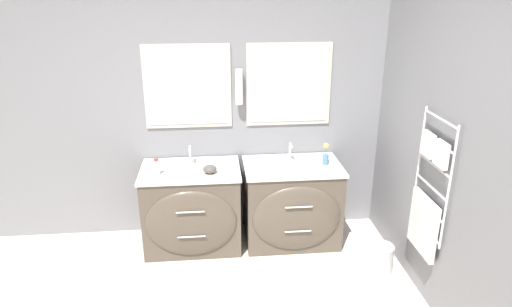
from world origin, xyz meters
TOP-DOWN VIEW (x-y plane):
  - wall_back at (0.01, 2.15)m, footprint 4.83×0.15m
  - wall_right at (1.64, 0.96)m, footprint 0.13×4.19m
  - vanity_left at (-0.22, 1.78)m, footprint 0.89×0.66m
  - vanity_right at (0.72, 1.78)m, footprint 0.89×0.66m
  - faucet_left at (-0.22, 1.96)m, footprint 0.17×0.11m
  - faucet_right at (0.72, 1.96)m, footprint 0.17×0.11m
  - toiletry_bottle at (-0.50, 1.72)m, footprint 0.05×0.05m
  - amenity_bowl at (-0.04, 1.70)m, footprint 0.12×0.12m
  - flower_vase at (1.02, 1.80)m, footprint 0.06×0.06m
  - soap_dish at (0.49, 1.67)m, footprint 0.11×0.07m
  - waste_bin at (1.39, 1.21)m, footprint 0.21×0.21m

SIDE VIEW (x-z plane):
  - waste_bin at x=1.39m, z-range 0.01..0.26m
  - vanity_left at x=-0.22m, z-range 0.01..0.78m
  - vanity_right at x=0.72m, z-range 0.01..0.78m
  - soap_dish at x=0.49m, z-range 0.77..0.81m
  - amenity_bowl at x=-0.04m, z-range 0.77..0.85m
  - toiletry_bottle at x=-0.50m, z-range 0.77..0.92m
  - faucet_left at x=-0.22m, z-range 0.77..0.93m
  - faucet_right at x=0.72m, z-range 0.77..0.93m
  - flower_vase at x=1.02m, z-range 0.76..0.96m
  - wall_right at x=1.64m, z-range -0.01..2.59m
  - wall_back at x=0.01m, z-range 0.01..2.61m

